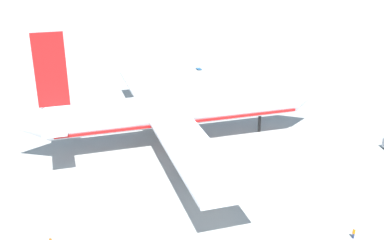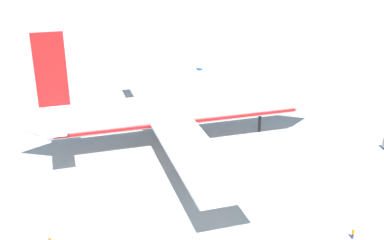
{
  "view_description": "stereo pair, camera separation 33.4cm",
  "coord_description": "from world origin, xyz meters",
  "px_view_note": "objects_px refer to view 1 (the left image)",
  "views": [
    {
      "loc": [
        -39.03,
        -82.8,
        41.75
      ],
      "look_at": [
        2.99,
        -0.14,
        4.68
      ],
      "focal_mm": 42.34,
      "sensor_mm": 36.0,
      "label": 1
    },
    {
      "loc": [
        -38.73,
        -82.95,
        41.75
      ],
      "look_at": [
        2.99,
        -0.14,
        4.68
      ],
      "focal_mm": 42.34,
      "sensor_mm": 36.0,
      "label": 2
    }
  ],
  "objects_px": {
    "baggage_cart_0": "(199,69)",
    "airliner": "(174,111)",
    "traffic_cone_0": "(160,82)",
    "ground_worker_2": "(354,233)"
  },
  "relations": [
    {
      "from": "airliner",
      "to": "traffic_cone_0",
      "type": "relative_size",
      "value": 134.72
    },
    {
      "from": "ground_worker_2",
      "to": "traffic_cone_0",
      "type": "bearing_deg",
      "value": 86.55
    },
    {
      "from": "airliner",
      "to": "baggage_cart_0",
      "type": "bearing_deg",
      "value": 57.2
    },
    {
      "from": "airliner",
      "to": "ground_worker_2",
      "type": "height_order",
      "value": "airliner"
    },
    {
      "from": "baggage_cart_0",
      "to": "airliner",
      "type": "bearing_deg",
      "value": -122.8
    },
    {
      "from": "baggage_cart_0",
      "to": "ground_worker_2",
      "type": "xyz_separation_m",
      "value": [
        -23.45,
        -94.44,
        0.6
      ]
    },
    {
      "from": "airliner",
      "to": "baggage_cart_0",
      "type": "distance_m",
      "value": 61.08
    },
    {
      "from": "traffic_cone_0",
      "to": "airliner",
      "type": "bearing_deg",
      "value": -108.89
    },
    {
      "from": "ground_worker_2",
      "to": "traffic_cone_0",
      "type": "xyz_separation_m",
      "value": [
        5.19,
        86.1,
        -0.59
      ]
    },
    {
      "from": "ground_worker_2",
      "to": "traffic_cone_0",
      "type": "relative_size",
      "value": 3.11
    }
  ]
}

